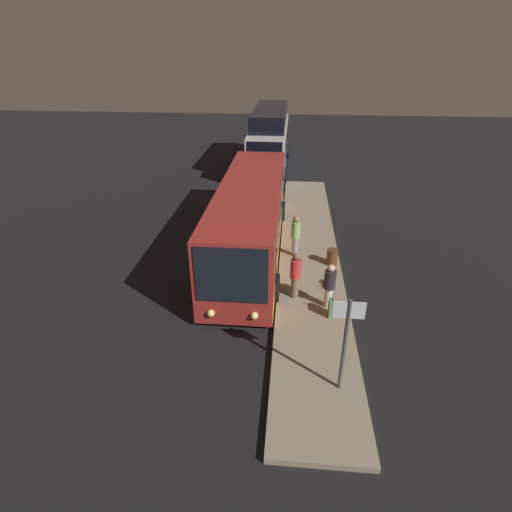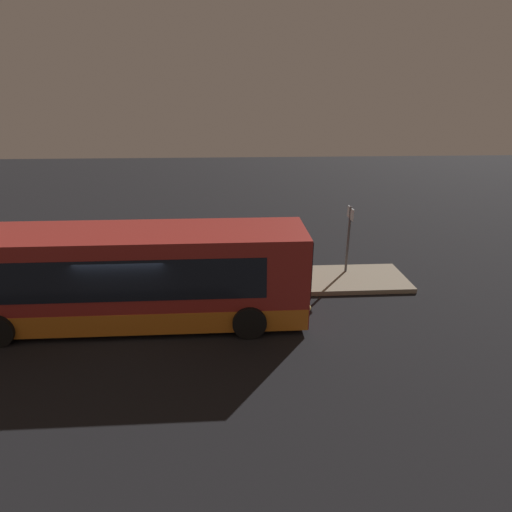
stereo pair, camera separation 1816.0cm
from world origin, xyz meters
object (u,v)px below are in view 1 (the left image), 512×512
bus_lead (251,218)px  bus_second (270,142)px  sign_post (346,335)px  passenger_waiting (296,234)px  trash_bin (332,257)px  passenger_with_bags (329,285)px  passenger_boarding (296,274)px  suitcase (331,308)px

bus_lead → bus_second: bus_second is taller
bus_second → sign_post: (21.56, 3.12, 0.03)m
passenger_waiting → trash_bin: bearing=-6.1°
trash_bin → bus_lead: bearing=-111.1°
sign_post → trash_bin: (-6.69, 0.31, -1.40)m
passenger_with_bags → bus_lead: bearing=55.5°
trash_bin → passenger_boarding: bearing=-30.5°
bus_lead → sign_post: 8.61m
passenger_boarding → suitcase: (1.02, 1.20, -0.65)m
passenger_waiting → passenger_with_bags: size_ratio=1.11×
bus_lead → trash_bin: size_ratio=17.59×
passenger_boarding → bus_lead: bearing=50.6°
passenger_boarding → passenger_waiting: bearing=24.0°
suitcase → trash_bin: (-3.55, 0.29, 0.03)m
passenger_with_bags → suitcase: (0.55, 0.09, -0.57)m
suitcase → trash_bin: size_ratio=1.27×
bus_second → passenger_waiting: 14.39m
passenger_with_bags → suitcase: bearing=-150.7°
passenger_boarding → passenger_waiting: (-3.16, -0.01, 0.04)m
passenger_boarding → bus_second: bearing=30.2°
bus_second → sign_post: size_ratio=3.91×
bus_lead → suitcase: (4.88, 3.14, -1.05)m
bus_second → passenger_with_bags: size_ratio=6.61×
passenger_with_bags → suitcase: 0.79m
passenger_boarding → sign_post: (4.15, 1.18, 0.78)m
passenger_boarding → sign_post: bearing=-140.2°
passenger_with_bags → passenger_boarding: bearing=87.3°
suitcase → sign_post: size_ratio=0.30×
passenger_waiting → sign_post: (7.32, 1.19, 0.74)m
passenger_boarding → trash_bin: passenger_boarding is taller
passenger_with_bags → suitcase: passenger_with_bags is taller
passenger_with_bags → sign_post: (3.68, 0.07, 0.87)m
bus_second → passenger_waiting: (14.24, 1.93, -0.71)m
trash_bin → passenger_with_bags: bearing=-7.2°
bus_lead → sign_post: bus_lead is taller
passenger_waiting → trash_bin: passenger_waiting is taller
bus_lead → trash_bin: bus_lead is taller
sign_post → passenger_boarding: bearing=-164.1°
bus_second → passenger_with_bags: (17.88, 3.05, -0.83)m
bus_lead → suitcase: bus_lead is taller
passenger_boarding → sign_post: sign_post is taller
bus_lead → passenger_with_bags: (4.33, 3.05, -0.48)m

